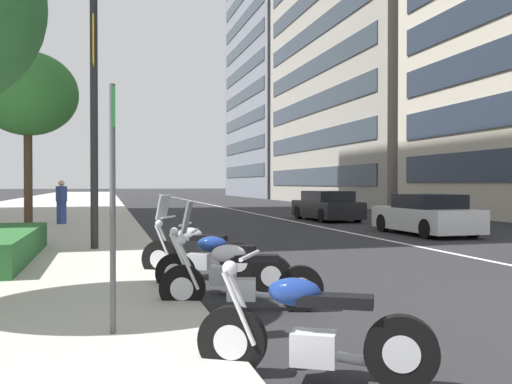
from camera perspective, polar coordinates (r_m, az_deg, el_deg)
sidewalk_right_plaza at (r=34.62m, az=-21.28°, el=-1.92°), size 160.00×10.34×0.15m
lane_centre_stripe at (r=40.21m, az=-3.00°, el=-1.59°), size 110.00×0.16×0.01m
motorcycle_mid_row at (r=5.04m, az=5.54°, el=-13.98°), size 1.09×1.88×1.09m
motorcycle_under_tarp at (r=7.66m, az=-1.83°, el=-8.67°), size 0.81×2.14×1.47m
motorcycle_by_sign_pole at (r=8.79m, az=-3.49°, el=-7.59°), size 1.01×1.99×1.09m
motorcycle_nearest_camera at (r=10.21m, az=-5.94°, el=-6.19°), size 1.14×1.95×1.50m
car_mid_block_traffic at (r=19.85m, az=16.65°, el=-2.28°), size 4.26×1.90×1.35m
car_lead_in_lane at (r=26.58m, az=7.10°, el=-1.43°), size 4.55×1.98×1.37m
parking_sign_by_curb at (r=6.05m, az=-14.13°, el=0.80°), size 0.32×0.06×2.58m
street_lamp_with_banners at (r=14.60m, az=-14.51°, el=15.63°), size 1.26×2.59×8.88m
clipped_hedge_bed at (r=12.69m, az=-23.86°, el=-4.93°), size 5.48×1.10×0.58m
street_tree_by_lamp_post at (r=16.44m, az=-21.89°, el=9.05°), size 2.61×2.61×5.05m
pedestrian_on_plaza at (r=23.25m, az=-18.90°, el=-0.93°), size 0.48×0.44×1.69m
office_tower_mid_left at (r=53.62m, az=13.86°, el=14.50°), size 26.49×15.66×28.79m
office_tower_far_left_down_avenue at (r=78.51m, az=5.05°, el=14.89°), size 22.94×17.32×41.56m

